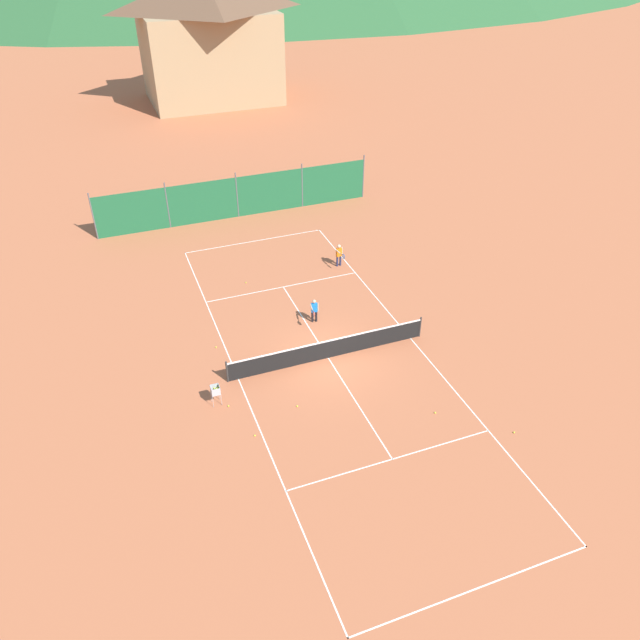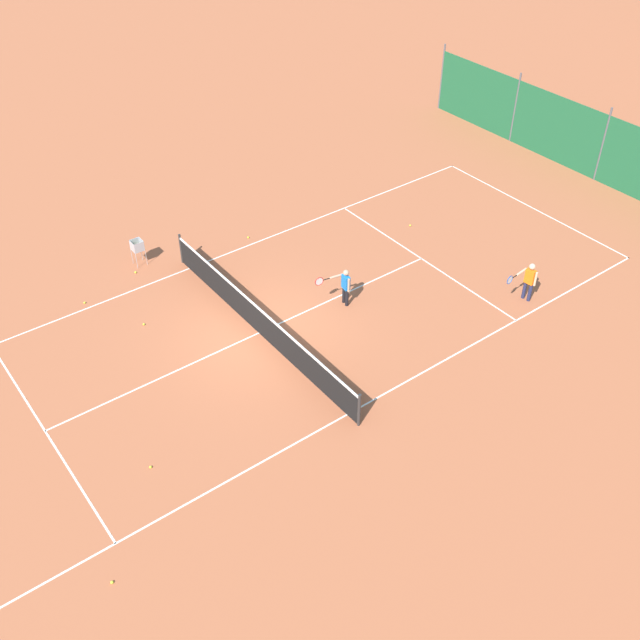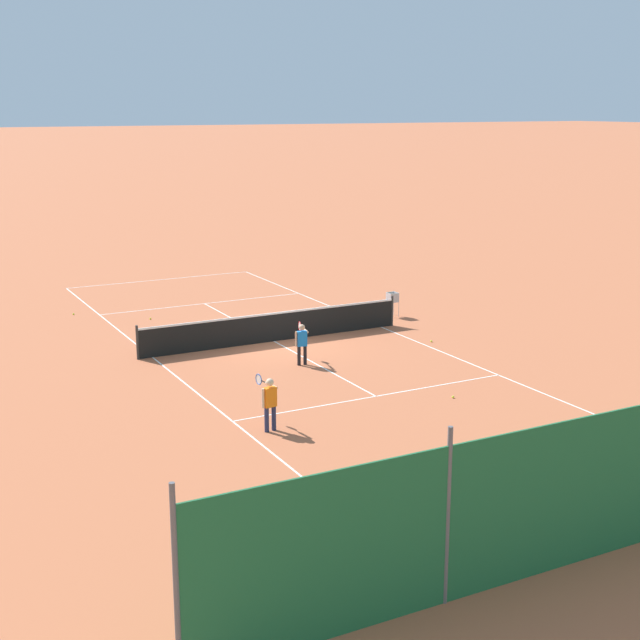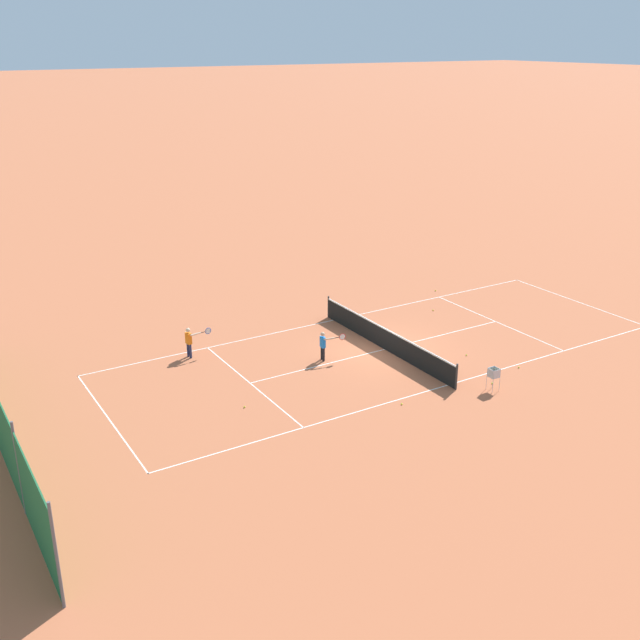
# 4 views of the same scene
# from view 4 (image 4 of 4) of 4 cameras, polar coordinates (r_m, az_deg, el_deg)

# --- Properties ---
(ground_plane) EXTENTS (600.00, 600.00, 0.00)m
(ground_plane) POSITION_cam_4_polar(r_m,az_deg,el_deg) (32.06, 4.96, -2.24)
(ground_plane) COLOR #B7603D
(court_line_markings) EXTENTS (8.25, 23.85, 0.01)m
(court_line_markings) POSITION_cam_4_polar(r_m,az_deg,el_deg) (32.06, 4.96, -2.24)
(court_line_markings) COLOR white
(court_line_markings) RESTS_ON ground
(tennis_net) EXTENTS (9.18, 0.08, 1.06)m
(tennis_net) POSITION_cam_4_polar(r_m,az_deg,el_deg) (31.87, 4.98, -1.41)
(tennis_net) COLOR #2D2D2D
(tennis_net) RESTS_ON ground
(player_far_baseline) EXTENTS (0.44, 1.09, 1.30)m
(player_far_baseline) POSITION_cam_4_polar(r_m,az_deg,el_deg) (31.36, -9.90, -1.52)
(player_far_baseline) COLOR #23284C
(player_far_baseline) RESTS_ON ground
(player_near_service) EXTENTS (0.55, 1.00, 1.24)m
(player_near_service) POSITION_cam_4_polar(r_m,az_deg,el_deg) (30.62, 0.30, -1.83)
(player_near_service) COLOR black
(player_near_service) RESTS_ON ground
(tennis_ball_mid_court) EXTENTS (0.07, 0.07, 0.07)m
(tennis_ball_mid_court) POSITION_cam_4_polar(r_m,az_deg,el_deg) (27.43, 6.25, -6.38)
(tennis_ball_mid_court) COLOR #CCE033
(tennis_ball_mid_court) RESTS_ON ground
(tennis_ball_service_box) EXTENTS (0.07, 0.07, 0.07)m
(tennis_ball_service_box) POSITION_cam_4_polar(r_m,az_deg,el_deg) (27.21, -5.77, -6.60)
(tennis_ball_service_box) COLOR #CCE033
(tennis_ball_service_box) RESTS_ON ground
(tennis_ball_alley_left) EXTENTS (0.07, 0.07, 0.07)m
(tennis_ball_alley_left) POSITION_cam_4_polar(r_m,az_deg,el_deg) (31.89, 11.09, -2.63)
(tennis_ball_alley_left) COLOR #CCE033
(tennis_ball_alley_left) RESTS_ON ground
(tennis_ball_far_corner) EXTENTS (0.07, 0.07, 0.07)m
(tennis_ball_far_corner) POSITION_cam_4_polar(r_m,az_deg,el_deg) (39.68, 8.79, 2.23)
(tennis_ball_far_corner) COLOR #CCE033
(tennis_ball_far_corner) RESTS_ON ground
(tennis_ball_by_net_right) EXTENTS (0.07, 0.07, 0.07)m
(tennis_ball_by_net_right) POSITION_cam_4_polar(r_m,az_deg,el_deg) (29.57, 12.98, -4.72)
(tennis_ball_by_net_right) COLOR #CCE033
(tennis_ball_by_net_right) RESTS_ON ground
(tennis_ball_alley_right) EXTENTS (0.07, 0.07, 0.07)m
(tennis_ball_alley_right) POSITION_cam_4_polar(r_m,az_deg,el_deg) (31.21, 14.91, -3.50)
(tennis_ball_alley_right) COLOR #CCE033
(tennis_ball_alley_right) RESTS_ON ground
(tennis_ball_near_corner) EXTENTS (0.07, 0.07, 0.07)m
(tennis_ball_near_corner) POSITION_cam_4_polar(r_m,az_deg,el_deg) (36.79, 8.61, 0.75)
(tennis_ball_near_corner) COLOR #CCE033
(tennis_ball_near_corner) RESTS_ON ground
(ball_hopper) EXTENTS (0.36, 0.36, 0.89)m
(ball_hopper) POSITION_cam_4_polar(r_m,az_deg,el_deg) (28.84, 13.09, -4.03)
(ball_hopper) COLOR #B7B7BC
(ball_hopper) RESTS_ON ground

